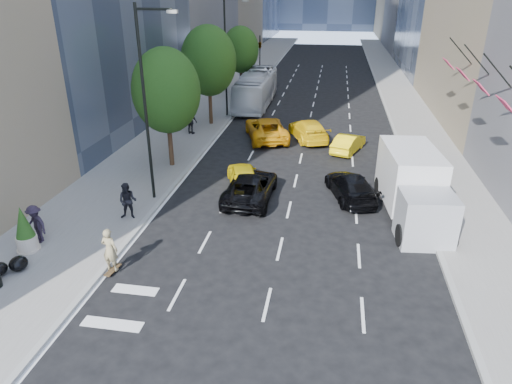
% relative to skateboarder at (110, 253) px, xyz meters
% --- Properties ---
extents(ground, '(160.00, 160.00, 0.00)m').
position_rel_skateboarder_xyz_m(ground, '(5.60, 3.00, -0.95)').
color(ground, black).
rests_on(ground, ground).
extents(sidewalk_left, '(6.00, 120.00, 0.15)m').
position_rel_skateboarder_xyz_m(sidewalk_left, '(-3.40, 33.00, -0.87)').
color(sidewalk_left, slate).
rests_on(sidewalk_left, ground).
extents(sidewalk_right, '(4.00, 120.00, 0.15)m').
position_rel_skateboarder_xyz_m(sidewalk_right, '(15.60, 33.00, -0.87)').
color(sidewalk_right, slate).
rests_on(sidewalk_right, ground).
extents(lamp_near, '(2.13, 0.22, 10.00)m').
position_rel_skateboarder_xyz_m(lamp_near, '(-0.72, 7.00, 4.86)').
color(lamp_near, black).
rests_on(lamp_near, sidewalk_left).
extents(lamp_far, '(2.13, 0.22, 10.00)m').
position_rel_skateboarder_xyz_m(lamp_far, '(-0.72, 25.00, 4.86)').
color(lamp_far, black).
rests_on(lamp_far, sidewalk_left).
extents(tree_near, '(4.20, 4.20, 7.46)m').
position_rel_skateboarder_xyz_m(tree_near, '(-1.60, 12.00, 4.02)').
color(tree_near, '#322113').
rests_on(tree_near, sidewalk_left).
extents(tree_mid, '(4.50, 4.50, 7.99)m').
position_rel_skateboarder_xyz_m(tree_mid, '(-1.60, 22.00, 4.37)').
color(tree_mid, '#322113').
rests_on(tree_mid, sidewalk_left).
extents(tree_far, '(3.90, 3.90, 6.92)m').
position_rel_skateboarder_xyz_m(tree_far, '(-1.60, 35.00, 3.67)').
color(tree_far, '#322113').
rests_on(tree_far, sidewalk_left).
extents(traffic_signal, '(2.48, 0.53, 5.20)m').
position_rel_skateboarder_xyz_m(traffic_signal, '(-0.80, 43.00, 3.29)').
color(traffic_signal, black).
rests_on(traffic_signal, sidewalk_left).
extents(facade_flags, '(1.85, 13.30, 2.05)m').
position_rel_skateboarder_xyz_m(facade_flags, '(16.24, 13.00, 5.24)').
color(facade_flags, black).
rests_on(facade_flags, ground).
extents(skateboarder, '(0.74, 0.53, 1.90)m').
position_rel_skateboarder_xyz_m(skateboarder, '(0.00, 0.00, 0.00)').
color(skateboarder, '#877A54').
rests_on(skateboarder, ground).
extents(black_sedan_lincoln, '(2.56, 5.35, 1.47)m').
position_rel_skateboarder_xyz_m(black_sedan_lincoln, '(4.34, 8.00, -0.21)').
color(black_sedan_lincoln, black).
rests_on(black_sedan_lincoln, ground).
extents(black_sedan_mercedes, '(3.25, 5.19, 1.40)m').
position_rel_skateboarder_xyz_m(black_sedan_mercedes, '(9.80, 9.06, -0.25)').
color(black_sedan_mercedes, black).
rests_on(black_sedan_mercedes, ground).
extents(taxi_a, '(2.78, 4.42, 1.40)m').
position_rel_skateboarder_xyz_m(taxi_a, '(3.60, 9.61, -0.25)').
color(taxi_a, '#D9BD0B').
rests_on(taxi_a, ground).
extents(taxi_b, '(2.62, 4.16, 1.30)m').
position_rel_skateboarder_xyz_m(taxi_b, '(9.80, 17.00, -0.30)').
color(taxi_b, yellow).
rests_on(taxi_b, ground).
extents(taxi_c, '(4.41, 6.49, 1.65)m').
position_rel_skateboarder_xyz_m(taxi_c, '(3.60, 18.96, -0.12)').
color(taxi_c, orange).
rests_on(taxi_c, ground).
extents(taxi_d, '(3.81, 5.68, 1.53)m').
position_rel_skateboarder_xyz_m(taxi_d, '(6.80, 19.39, -0.19)').
color(taxi_d, yellow).
rests_on(taxi_d, ground).
extents(city_bus, '(2.80, 11.61, 3.23)m').
position_rel_skateboarder_xyz_m(city_bus, '(1.00, 29.60, 0.66)').
color(city_bus, white).
rests_on(city_bus, ground).
extents(box_truck, '(3.19, 7.12, 3.30)m').
position_rel_skateboarder_xyz_m(box_truck, '(12.77, 7.31, 0.73)').
color(box_truck, silver).
rests_on(box_truck, ground).
extents(pedestrian_a, '(0.99, 0.81, 1.88)m').
position_rel_skateboarder_xyz_m(pedestrian_a, '(-1.20, 4.43, 0.14)').
color(pedestrian_a, black).
rests_on(pedestrian_a, sidewalk_left).
extents(pedestrian_b, '(1.26, 0.82, 1.98)m').
position_rel_skateboarder_xyz_m(pedestrian_b, '(-2.38, 18.82, 0.19)').
color(pedestrian_b, black).
rests_on(pedestrian_b, sidewalk_left).
extents(pedestrian_c, '(1.33, 1.03, 1.81)m').
position_rel_skateboarder_xyz_m(pedestrian_c, '(-4.31, 1.54, 0.11)').
color(pedestrian_c, '#241B29').
rests_on(pedestrian_c, sidewalk_left).
extents(planter_shrub, '(0.89, 0.89, 2.13)m').
position_rel_skateboarder_xyz_m(planter_shrub, '(-4.32, 0.78, 0.21)').
color(planter_shrub, beige).
rests_on(planter_shrub, sidewalk_left).
extents(garbage_bags, '(1.23, 1.18, 0.61)m').
position_rel_skateboarder_xyz_m(garbage_bags, '(-3.98, -0.86, -0.51)').
color(garbage_bags, black).
rests_on(garbage_bags, sidewalk_left).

